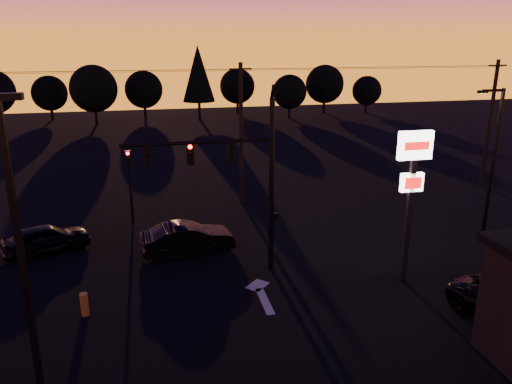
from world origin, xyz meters
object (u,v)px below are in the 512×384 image
(pylon_sign, at_px, (412,175))
(streetlight, at_px, (492,157))
(bollard, at_px, (85,304))
(car_left, at_px, (46,239))
(traffic_signal_mast, at_px, (237,169))
(car_mid, at_px, (187,238))
(parking_lot_light, at_px, (18,235))
(secondary_signal, at_px, (129,176))

(pylon_sign, relative_size, streetlight, 0.85)
(bollard, distance_m, car_left, 7.20)
(traffic_signal_mast, bearing_deg, pylon_sign, -19.36)
(bollard, height_order, car_mid, car_mid)
(pylon_sign, distance_m, car_left, 18.02)
(parking_lot_light, xyz_separation_m, streetlight, (21.41, 8.50, -0.85))
(bollard, relative_size, car_mid, 0.20)
(traffic_signal_mast, bearing_deg, streetlight, 6.14)
(car_mid, bearing_deg, bollard, 131.10)
(traffic_signal_mast, xyz_separation_m, secondary_signal, (-4.90, 7.49, -2.07))
(secondary_signal, bearing_deg, bollard, -99.44)
(pylon_sign, xyz_separation_m, streetlight, (6.91, 4.00, -0.49))
(traffic_signal_mast, relative_size, pylon_sign, 1.26)
(streetlight, distance_m, car_mid, 16.55)
(car_left, distance_m, car_mid, 7.17)
(secondary_signal, relative_size, car_mid, 0.93)
(car_left, bearing_deg, bollard, 176.40)
(secondary_signal, relative_size, streetlight, 0.54)
(car_mid, bearing_deg, secondary_signal, 21.96)
(bollard, bearing_deg, car_left, 110.53)
(parking_lot_light, xyz_separation_m, car_mid, (5.30, 9.61, -4.50))
(traffic_signal_mast, height_order, secondary_signal, traffic_signal_mast)
(traffic_signal_mast, height_order, car_left, traffic_signal_mast)
(streetlight, bearing_deg, car_left, 173.30)
(streetlight, relative_size, car_left, 1.87)
(traffic_signal_mast, xyz_separation_m, pylon_sign, (7.10, -2.49, -0.02))
(secondary_signal, bearing_deg, streetlight, -17.56)
(streetlight, bearing_deg, parking_lot_light, -158.35)
(traffic_signal_mast, distance_m, bollard, 8.33)
(traffic_signal_mast, distance_m, secondary_signal, 9.19)
(streetlight, bearing_deg, bollard, -168.92)
(car_mid, bearing_deg, pylon_sign, -126.97)
(traffic_signal_mast, bearing_deg, car_left, 155.10)
(streetlight, distance_m, car_left, 23.55)
(streetlight, height_order, car_left, streetlight)
(pylon_sign, distance_m, car_mid, 11.31)
(bollard, xyz_separation_m, car_left, (-2.52, 6.74, 0.26))
(traffic_signal_mast, relative_size, car_mid, 1.84)
(parking_lot_light, xyz_separation_m, bollard, (0.83, 4.47, -4.80))
(traffic_signal_mast, relative_size, car_left, 2.01)
(traffic_signal_mast, distance_m, car_mid, 5.35)
(secondary_signal, height_order, car_mid, secondary_signal)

